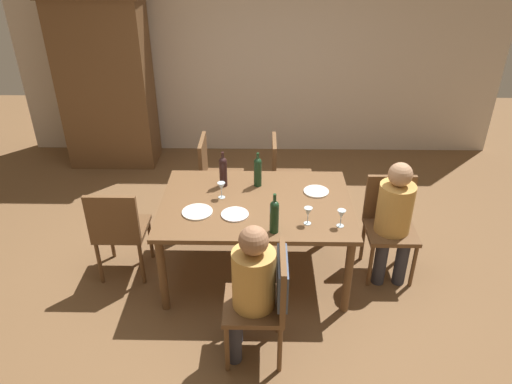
{
  "coord_description": "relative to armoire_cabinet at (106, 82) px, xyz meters",
  "views": [
    {
      "loc": [
        0.06,
        -3.58,
        2.93
      ],
      "look_at": [
        0.0,
        0.0,
        0.86
      ],
      "focal_mm": 33.79,
      "sensor_mm": 36.0,
      "label": 1
    }
  ],
  "objects": [
    {
      "name": "wine_bottle_tall_green",
      "position": [
        1.63,
        -2.04,
        -0.19
      ],
      "size": [
        0.07,
        0.07,
        0.34
      ],
      "color": "black",
      "rests_on": "dining_table"
    },
    {
      "name": "chair_left_end",
      "position": [
        0.72,
        -2.42,
        -0.56
      ],
      "size": [
        0.44,
        0.44,
        0.92
      ],
      "color": "brown",
      "rests_on": "ground_plane"
    },
    {
      "name": "chair_far_left",
      "position": [
        1.47,
        -1.37,
        -0.56
      ],
      "size": [
        0.44,
        0.44,
        0.92
      ],
      "rotation": [
        0.0,
        0.0,
        -1.57
      ],
      "color": "brown",
      "rests_on": "ground_plane"
    },
    {
      "name": "dinner_plate_guest_right",
      "position": [
        2.47,
        -2.15,
        -0.33
      ],
      "size": [
        0.23,
        0.23,
        0.01
      ],
      "primitive_type": "cylinder",
      "color": "silver",
      "rests_on": "dining_table"
    },
    {
      "name": "person_woman_host",
      "position": [
        3.14,
        -2.36,
        -0.44
      ],
      "size": [
        0.31,
        0.36,
        1.14
      ],
      "rotation": [
        0.0,
        0.0,
        3.14
      ],
      "color": "#33333D",
      "rests_on": "ground_plane"
    },
    {
      "name": "chair_far_right",
      "position": [
        2.22,
        -1.37,
        -0.56
      ],
      "size": [
        0.44,
        0.44,
        0.92
      ],
      "rotation": [
        0.0,
        0.0,
        -1.57
      ],
      "color": "brown",
      "rests_on": "ground_plane"
    },
    {
      "name": "rear_room_partition",
      "position": [
        1.93,
        0.45,
        0.25
      ],
      "size": [
        6.4,
        0.12,
        2.7
      ],
      "primitive_type": "cube",
      "color": "beige",
      "rests_on": "ground_plane"
    },
    {
      "name": "person_man_bearded",
      "position": [
        1.9,
        -3.29,
        -0.44
      ],
      "size": [
        0.36,
        0.31,
        1.14
      ],
      "rotation": [
        0.0,
        0.0,
        1.57
      ],
      "color": "#33333D",
      "rests_on": "ground_plane"
    },
    {
      "name": "wine_bottle_short_olive",
      "position": [
        1.94,
        -2.03,
        -0.19
      ],
      "size": [
        0.07,
        0.07,
        0.33
      ],
      "color": "#19381E",
      "rests_on": "dining_table"
    },
    {
      "name": "wine_glass_centre",
      "position": [
        2.61,
        -2.69,
        -0.23
      ],
      "size": [
        0.07,
        0.07,
        0.15
      ],
      "color": "silver",
      "rests_on": "dining_table"
    },
    {
      "name": "handbag",
      "position": [
        1.91,
        -1.37,
        -0.99
      ],
      "size": [
        0.12,
        0.28,
        0.22
      ],
      "primitive_type": "cube",
      "rotation": [
        0.0,
        0.0,
        -1.57
      ],
      "color": "brown",
      "rests_on": "ground_plane"
    },
    {
      "name": "dining_table",
      "position": [
        1.93,
        -2.33,
        -0.42
      ],
      "size": [
        1.66,
        1.16,
        0.76
      ],
      "color": "brown",
      "rests_on": "ground_plane"
    },
    {
      "name": "wine_glass_near_left",
      "position": [
        2.35,
        -2.66,
        -0.23
      ],
      "size": [
        0.07,
        0.07,
        0.15
      ],
      "color": "silver",
      "rests_on": "dining_table"
    },
    {
      "name": "chair_near",
      "position": [
        2.05,
        -3.29,
        -0.5
      ],
      "size": [
        0.46,
        0.44,
        0.92
      ],
      "rotation": [
        0.0,
        0.0,
        1.57
      ],
      "color": "brown",
      "rests_on": "ground_plane"
    },
    {
      "name": "wine_glass_near_right",
      "position": [
        1.63,
        -2.26,
        -0.23
      ],
      "size": [
        0.07,
        0.07,
        0.15
      ],
      "color": "silver",
      "rests_on": "dining_table"
    },
    {
      "name": "dinner_plate_host",
      "position": [
        1.44,
        -2.51,
        -0.33
      ],
      "size": [
        0.26,
        0.26,
        0.01
      ],
      "primitive_type": "cylinder",
      "color": "silver",
      "rests_on": "dining_table"
    },
    {
      "name": "armoire_cabinet",
      "position": [
        0.0,
        0.0,
        0.0
      ],
      "size": [
        1.18,
        0.62,
        2.18
      ],
      "color": "brown",
      "rests_on": "ground_plane"
    },
    {
      "name": "wine_bottle_dark_red",
      "position": [
        2.08,
        -2.78,
        -0.19
      ],
      "size": [
        0.07,
        0.07,
        0.34
      ],
      "color": "#19381E",
      "rests_on": "dining_table"
    },
    {
      "name": "chair_right_end",
      "position": [
        3.14,
        -2.24,
        -0.56
      ],
      "size": [
        0.44,
        0.44,
        0.92
      ],
      "rotation": [
        0.0,
        0.0,
        3.14
      ],
      "color": "brown",
      "rests_on": "ground_plane"
    },
    {
      "name": "dinner_plate_guest_left",
      "position": [
        1.76,
        -2.54,
        -0.33
      ],
      "size": [
        0.23,
        0.23,
        0.01
      ],
      "primitive_type": "cylinder",
      "color": "white",
      "rests_on": "dining_table"
    },
    {
      "name": "ground_plane",
      "position": [
        1.93,
        -2.33,
        -1.1
      ],
      "size": [
        10.0,
        10.0,
        0.0
      ],
      "primitive_type": "plane",
      "color": "brown"
    }
  ]
}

